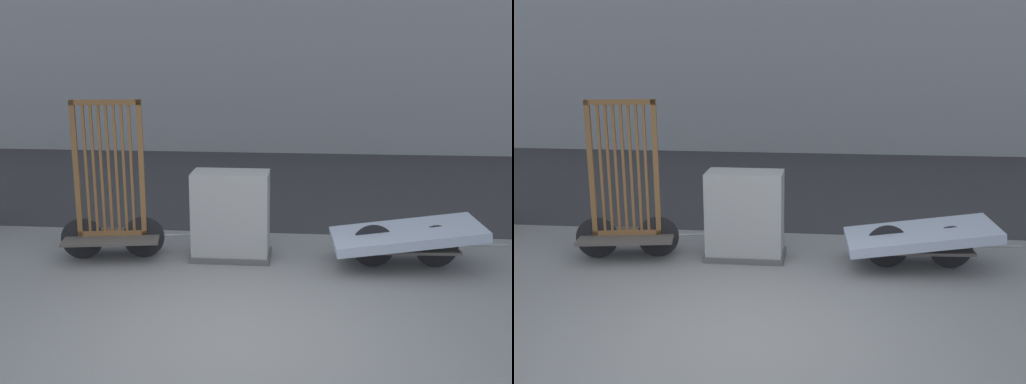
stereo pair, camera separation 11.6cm
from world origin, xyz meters
The scene contains 5 objects.
ground_plane centered at (0.00, 0.00, 0.00)m, with size 60.00×60.00×0.00m, color slate.
road_strip centered at (0.00, 7.20, 0.00)m, with size 56.00×7.21×0.01m.
bike_cart_with_bedframe centered at (-2.00, 2.28, 0.73)m, with size 2.04×0.95×2.21m.
bike_cart_with_mattress centered at (2.01, 2.28, 0.42)m, with size 2.35×1.10×0.64m.
utility_cabinet centered at (-0.36, 2.42, 0.58)m, with size 1.11×0.60×1.23m.
Camera 2 is at (0.80, -5.47, 2.92)m, focal length 42.00 mm.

